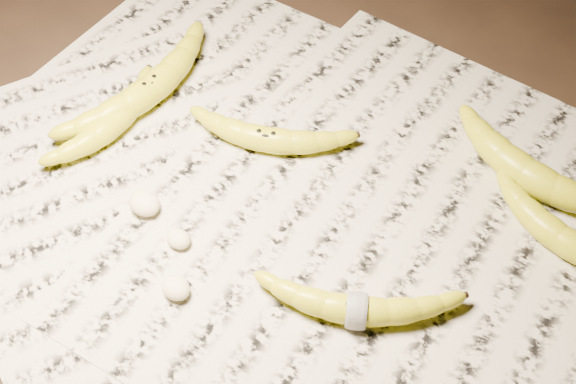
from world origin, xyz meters
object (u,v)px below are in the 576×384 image
Objects in this scene: banana_left_b at (113,121)px; banana_center at (267,137)px; banana_upper_a at (561,236)px; banana_taped at (357,309)px; banana_upper_b at (527,171)px; banana_left_a at (149,88)px.

banana_left_b is 0.93× the size of banana_center.
banana_upper_a is (0.52, 0.18, 0.00)m from banana_left_b.
banana_left_b is at bearing -153.27° from banana_upper_a.
banana_upper_a is (0.13, 0.21, 0.00)m from banana_taped.
banana_upper_a is 0.88× the size of banana_upper_b.
banana_taped is at bearing -55.23° from banana_center.
banana_center is 0.94× the size of banana_taped.
banana_taped is 0.96× the size of banana_upper_b.
banana_upper_a is at bearing 28.69° from banana_taped.
banana_upper_a is (0.35, 0.08, 0.00)m from banana_center.
banana_upper_b is at bearing 2.06° from banana_center.
banana_left_b is 0.87× the size of banana_taped.
banana_taped is at bearing -103.16° from banana_left_a.
banana_center is 0.31m from banana_upper_b.
banana_left_b is (0.00, -0.07, -0.00)m from banana_left_a.
banana_center reaches higher than banana_taped.
banana_center is 0.90× the size of banana_upper_b.
banana_left_a reaches higher than banana_upper_a.
banana_center is at bearing -79.33° from banana_left_a.
banana_left_b is 0.39m from banana_taped.
banana_upper_a is at bearing -76.57° from banana_left_a.
banana_taped is (0.39, -0.10, -0.00)m from banana_left_a.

